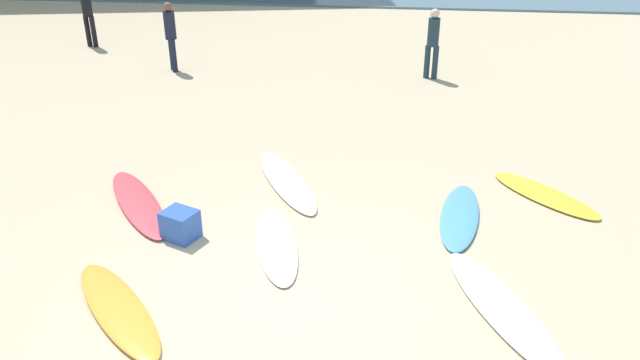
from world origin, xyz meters
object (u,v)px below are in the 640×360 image
surfboard_4 (460,216)px  beachgoer_near (433,40)px  surfboard_5 (545,195)px  beach_cooler (180,225)px  surfboard_3 (138,203)px  surfboard_1 (287,181)px  surfboard_2 (502,308)px  beachgoer_far (171,33)px  beachgoer_mid (87,11)px  surfboard_6 (276,244)px  surfboard_0 (118,309)px

surfboard_4 → beachgoer_near: beachgoer_near is taller
surfboard_5 → beachgoer_near: bearing=62.1°
beach_cooler → surfboard_3: bearing=138.7°
surfboard_1 → surfboard_2: surfboard_2 is taller
beachgoer_far → surfboard_5: bearing=-156.5°
surfboard_5 → beachgoer_mid: (-11.20, 8.05, 1.00)m
surfboard_6 → beach_cooler: beach_cooler is taller
surfboard_3 → surfboard_2: bearing=123.8°
beachgoer_far → surfboard_4: bearing=-165.7°
surfboard_3 → surfboard_4: surfboard_3 is taller
surfboard_2 → beachgoer_mid: (-10.10, 11.04, 1.00)m
surfboard_5 → beach_cooler: (-5.36, -1.85, 0.17)m
beach_cooler → surfboard_6: bearing=-2.7°
beachgoer_near → beachgoer_far: (-6.51, -0.11, 0.02)m
surfboard_1 → surfboard_5: 4.16m
surfboard_0 → beachgoer_mid: size_ratio=1.20×
surfboard_2 → surfboard_5: bearing=-133.0°
surfboard_6 → beachgoer_near: bearing=56.8°
surfboard_4 → beachgoer_mid: bearing=-33.4°
beachgoer_mid → beachgoer_near: bearing=-179.8°
surfboard_4 → beachgoer_far: 9.59m
surfboard_2 → beach_cooler: bearing=-37.9°
surfboard_0 → surfboard_3: size_ratio=0.90×
surfboard_4 → beachgoer_mid: beachgoer_mid is taller
surfboard_2 → surfboard_6: (-2.90, 1.08, -0.01)m
surfboard_0 → beachgoer_near: size_ratio=1.30×
surfboard_0 → surfboard_6: surfboard_0 is taller
surfboard_0 → surfboard_6: 2.28m
surfboard_2 → beachgoer_far: size_ratio=1.40×
surfboard_5 → beachgoer_far: beachgoer_far is taller
surfboard_2 → surfboard_4: surfboard_4 is taller
surfboard_6 → surfboard_1: bearing=78.7°
surfboard_2 → beach_cooler: size_ratio=5.34×
beachgoer_mid → surfboard_2: bearing=144.1°
beachgoer_near → beachgoer_far: beachgoer_far is taller
surfboard_2 → beachgoer_mid: 15.00m
surfboard_6 → beachgoer_mid: beachgoer_mid is taller
surfboard_2 → surfboard_4: 2.16m
beach_cooler → surfboard_4: bearing=14.1°
surfboard_5 → beachgoer_far: 10.09m
surfboard_6 → beachgoer_near: size_ratio=1.21×
surfboard_3 → surfboard_5: size_ratio=1.26×
surfboard_4 → beach_cooler: size_ratio=4.49×
surfboard_1 → beachgoer_far: (-3.90, 5.98, 0.93)m
surfboard_0 → beachgoer_far: size_ratio=1.27×
surfboard_1 → beachgoer_far: size_ratio=1.42×
beachgoer_far → beach_cooler: size_ratio=3.80×
surfboard_1 → surfboard_4: size_ratio=1.20×
surfboard_4 → beach_cooler: beach_cooler is taller
surfboard_1 → surfboard_6: 1.92m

